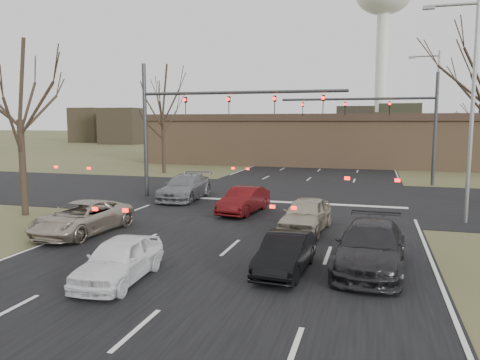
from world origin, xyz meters
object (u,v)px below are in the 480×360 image
object	(u,v)px
streetlight_right_far	(434,108)
streetlight_right_near	(469,98)
mast_arm_near	(195,113)
car_grey_ahead	(185,187)
water_tower	(384,2)
car_silver_ahead	(306,215)
mast_arm_far	(394,115)
car_black_hatch	(285,253)
car_white_sedan	(119,259)
car_charcoal_sedan	(371,247)
car_red_ahead	(244,200)
car_silver_suv	(82,218)
building	(346,139)

from	to	relation	value
streetlight_right_far	streetlight_right_near	bearing A→B (deg)	-91.68
mast_arm_near	car_grey_ahead	size ratio (longest dim) A/B	2.41
water_tower	car_silver_ahead	xyz separation A→B (m)	(-3.75, -113.60, -34.76)
water_tower	mast_arm_far	xyz separation A→B (m)	(0.18, -97.00, -30.45)
car_grey_ahead	car_black_hatch	bearing A→B (deg)	-56.52
car_silver_ahead	car_white_sedan	bearing A→B (deg)	-114.43
car_charcoal_sedan	mast_arm_near	bearing A→B (deg)	135.87
car_red_ahead	streetlight_right_far	bearing A→B (deg)	66.47
car_white_sedan	car_silver_ahead	distance (m)	8.75
water_tower	car_silver_suv	size ratio (longest dim) A/B	9.31
mast_arm_far	building	bearing A→B (deg)	105.58
car_white_sedan	car_grey_ahead	distance (m)	14.21
streetlight_right_far	car_grey_ahead	bearing A→B (deg)	-136.08
car_black_hatch	car_red_ahead	distance (m)	9.30
mast_arm_near	car_silver_suv	xyz separation A→B (m)	(-1.27, -9.56, -4.41)
mast_arm_far	water_tower	bearing A→B (deg)	90.11
water_tower	mast_arm_near	xyz separation A→B (m)	(-11.23, -107.00, -30.40)
car_red_ahead	mast_arm_far	bearing A→B (deg)	68.76
mast_arm_near	car_black_hatch	world-z (taller)	mast_arm_near
car_silver_suv	car_black_hatch	xyz separation A→B (m)	(8.92, -2.54, -0.07)
car_white_sedan	car_black_hatch	size ratio (longest dim) A/B	1.04
car_silver_suv	car_red_ahead	distance (m)	7.93
mast_arm_far	streetlight_right_far	xyz separation A→B (m)	(3.14, 4.00, 0.57)
water_tower	streetlight_right_far	distance (m)	97.74
car_silver_suv	car_silver_ahead	bearing A→B (deg)	23.33
building	car_red_ahead	bearing A→B (deg)	-96.57
building	car_charcoal_sedan	size ratio (longest dim) A/B	8.49
car_white_sedan	car_charcoal_sedan	size ratio (longest dim) A/B	0.75
mast_arm_near	mast_arm_far	size ratio (longest dim) A/B	1.09
mast_arm_far	car_charcoal_sedan	bearing A→B (deg)	-93.46
mast_arm_near	car_red_ahead	xyz separation A→B (m)	(3.94, -3.57, -4.42)
mast_arm_near	car_white_sedan	world-z (taller)	mast_arm_near
car_grey_ahead	car_silver_ahead	xyz separation A→B (m)	(7.99, -6.10, -0.02)
water_tower	car_black_hatch	world-z (taller)	water_tower
mast_arm_far	car_black_hatch	world-z (taller)	mast_arm_far
car_grey_ahead	building	bearing A→B (deg)	71.50
building	car_red_ahead	size ratio (longest dim) A/B	10.73
streetlight_right_far	car_white_sedan	size ratio (longest dim) A/B	2.67
car_white_sedan	car_red_ahead	size ratio (longest dim) A/B	0.95
car_black_hatch	mast_arm_near	bearing A→B (deg)	125.56
car_black_hatch	car_charcoal_sedan	xyz separation A→B (m)	(2.49, 0.98, 0.13)
mast_arm_far	car_black_hatch	size ratio (longest dim) A/B	3.10
building	car_grey_ahead	bearing A→B (deg)	-106.87
water_tower	streetlight_right_far	xyz separation A→B (m)	(3.32, -93.00, -29.88)
mast_arm_far	car_red_ahead	size ratio (longest dim) A/B	2.81
streetlight_right_far	car_charcoal_sedan	bearing A→B (deg)	-99.97
car_charcoal_sedan	streetlight_right_near	bearing A→B (deg)	67.77
streetlight_right_far	car_silver_ahead	world-z (taller)	streetlight_right_far
building	mast_arm_near	world-z (taller)	mast_arm_near
building	mast_arm_near	distance (m)	26.14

